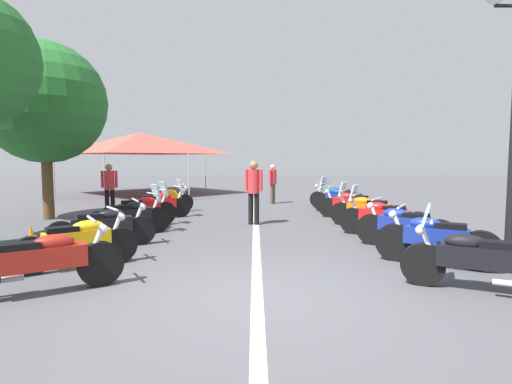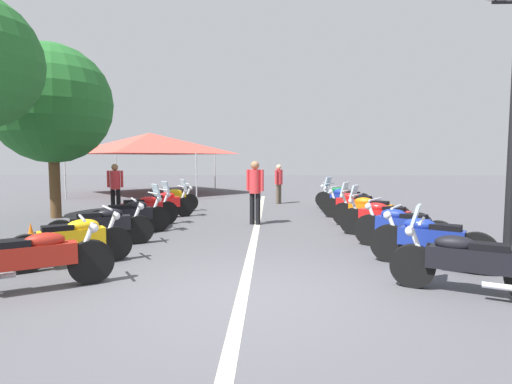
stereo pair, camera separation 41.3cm
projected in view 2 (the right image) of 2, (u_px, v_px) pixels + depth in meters
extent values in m
plane|color=#4C4C51|center=(242.00, 297.00, 5.32)|extent=(80.00, 80.00, 0.00)
cube|color=beige|center=(256.00, 231.00, 10.19)|extent=(18.98, 0.16, 0.01)
cylinder|color=black|center=(91.00, 262.00, 5.90)|extent=(0.46, 0.63, 0.65)
cube|color=maroon|center=(30.00, 256.00, 5.51)|extent=(0.85, 1.15, 0.30)
ellipsoid|color=maroon|center=(45.00, 240.00, 5.58)|extent=(0.49, 0.58, 0.22)
cube|color=black|center=(11.00, 245.00, 5.38)|extent=(0.47, 0.55, 0.12)
cylinder|color=silver|center=(86.00, 242.00, 5.84)|extent=(0.21, 0.28, 0.58)
cylinder|color=silver|center=(82.00, 218.00, 5.80)|extent=(0.55, 0.36, 0.04)
sphere|color=silver|center=(93.00, 228.00, 5.88)|extent=(0.14, 0.14, 0.14)
cylinder|color=black|center=(114.00, 244.00, 7.21)|extent=(0.48, 0.59, 0.62)
cylinder|color=black|center=(26.00, 254.00, 6.45)|extent=(0.48, 0.59, 0.62)
cube|color=#EAB214|center=(72.00, 238.00, 6.81)|extent=(0.84, 1.02, 0.30)
ellipsoid|color=#EAB214|center=(83.00, 226.00, 6.90)|extent=(0.51, 0.57, 0.22)
cube|color=black|center=(57.00, 229.00, 6.68)|extent=(0.49, 0.54, 0.12)
cylinder|color=silver|center=(110.00, 228.00, 7.15)|extent=(0.23, 0.28, 0.58)
cylinder|color=silver|center=(107.00, 208.00, 7.10)|extent=(0.53, 0.39, 0.04)
sphere|color=silver|center=(116.00, 216.00, 7.19)|extent=(0.14, 0.14, 0.14)
cylinder|color=silver|center=(44.00, 255.00, 6.76)|extent=(0.38, 0.49, 0.08)
cylinder|color=black|center=(139.00, 229.00, 8.69)|extent=(0.40, 0.61, 0.62)
cylinder|color=black|center=(60.00, 235.00, 8.05)|extent=(0.40, 0.61, 0.62)
cube|color=black|center=(101.00, 224.00, 8.35)|extent=(0.78, 1.17, 0.30)
ellipsoid|color=black|center=(110.00, 214.00, 8.41)|extent=(0.47, 0.58, 0.22)
cube|color=black|center=(89.00, 216.00, 8.25)|extent=(0.45, 0.55, 0.12)
cylinder|color=silver|center=(136.00, 216.00, 8.64)|extent=(0.19, 0.29, 0.58)
cylinder|color=silver|center=(134.00, 199.00, 8.59)|extent=(0.57, 0.31, 0.04)
sphere|color=silver|center=(141.00, 207.00, 8.67)|extent=(0.14, 0.14, 0.14)
cylinder|color=silver|center=(77.00, 237.00, 8.35)|extent=(0.32, 0.53, 0.08)
cylinder|color=black|center=(157.00, 219.00, 10.11)|extent=(0.51, 0.60, 0.64)
cylinder|color=black|center=(99.00, 224.00, 9.29)|extent=(0.51, 0.60, 0.64)
cube|color=black|center=(129.00, 214.00, 9.68)|extent=(0.88, 1.02, 0.30)
ellipsoid|color=black|center=(136.00, 205.00, 9.77)|extent=(0.52, 0.57, 0.22)
cube|color=black|center=(120.00, 207.00, 9.54)|extent=(0.50, 0.54, 0.12)
cylinder|color=silver|center=(155.00, 207.00, 10.05)|extent=(0.23, 0.27, 0.58)
cylinder|color=silver|center=(153.00, 193.00, 10.00)|extent=(0.51, 0.41, 0.04)
sphere|color=silver|center=(159.00, 199.00, 10.10)|extent=(0.14, 0.14, 0.14)
cylinder|color=silver|center=(110.00, 226.00, 9.61)|extent=(0.40, 0.48, 0.08)
cube|color=silver|center=(156.00, 190.00, 10.04)|extent=(0.36, 0.32, 0.32)
cylinder|color=black|center=(167.00, 213.00, 11.28)|extent=(0.52, 0.59, 0.65)
cylinder|color=black|center=(116.00, 217.00, 10.44)|extent=(0.52, 0.59, 0.65)
cube|color=red|center=(142.00, 208.00, 10.84)|extent=(0.90, 1.02, 0.30)
ellipsoid|color=red|center=(148.00, 200.00, 10.93)|extent=(0.53, 0.57, 0.22)
cube|color=black|center=(134.00, 202.00, 10.70)|extent=(0.50, 0.54, 0.12)
cylinder|color=silver|center=(165.00, 202.00, 11.22)|extent=(0.24, 0.27, 0.58)
cylinder|color=silver|center=(163.00, 190.00, 11.17)|extent=(0.51, 0.42, 0.04)
sphere|color=silver|center=(168.00, 195.00, 11.27)|extent=(0.14, 0.14, 0.14)
cylinder|color=silver|center=(124.00, 219.00, 10.76)|extent=(0.41, 0.48, 0.08)
cube|color=silver|center=(166.00, 187.00, 11.21)|extent=(0.36, 0.32, 0.32)
cylinder|color=black|center=(184.00, 207.00, 12.77)|extent=(0.44, 0.60, 0.62)
cylinder|color=black|center=(136.00, 210.00, 12.05)|extent=(0.44, 0.60, 0.62)
cube|color=red|center=(161.00, 202.00, 12.39)|extent=(0.82, 1.12, 0.30)
ellipsoid|color=red|center=(167.00, 196.00, 12.46)|extent=(0.49, 0.58, 0.22)
cube|color=black|center=(154.00, 197.00, 12.28)|extent=(0.47, 0.55, 0.12)
cylinder|color=silver|center=(182.00, 198.00, 12.71)|extent=(0.21, 0.28, 0.58)
cylinder|color=silver|center=(181.00, 186.00, 12.66)|extent=(0.55, 0.35, 0.04)
sphere|color=silver|center=(186.00, 191.00, 12.75)|extent=(0.14, 0.14, 0.14)
cylinder|color=silver|center=(145.00, 211.00, 12.36)|extent=(0.35, 0.51, 0.08)
cube|color=silver|center=(183.00, 184.00, 12.70)|extent=(0.37, 0.29, 0.32)
cylinder|color=black|center=(189.00, 202.00, 14.11)|extent=(0.44, 0.60, 0.61)
cylinder|color=black|center=(149.00, 205.00, 13.43)|extent=(0.44, 0.60, 0.61)
cube|color=#EAB214|center=(170.00, 198.00, 13.76)|extent=(0.80, 1.08, 0.30)
ellipsoid|color=#EAB214|center=(175.00, 192.00, 13.83)|extent=(0.49, 0.58, 0.22)
cube|color=black|center=(163.00, 193.00, 13.63)|extent=(0.47, 0.55, 0.12)
cylinder|color=silver|center=(188.00, 194.00, 14.06)|extent=(0.21, 0.28, 0.58)
cylinder|color=silver|center=(186.00, 184.00, 14.01)|extent=(0.55, 0.35, 0.04)
sphere|color=silver|center=(191.00, 188.00, 14.10)|extent=(0.14, 0.14, 0.14)
cylinder|color=silver|center=(156.00, 206.00, 13.73)|extent=(0.35, 0.51, 0.08)
cylinder|color=black|center=(413.00, 266.00, 5.73)|extent=(0.39, 0.62, 0.62)
cube|color=black|center=(469.00, 259.00, 5.39)|extent=(0.72, 1.10, 0.30)
ellipsoid|color=black|center=(455.00, 243.00, 5.46)|extent=(0.46, 0.58, 0.22)
cube|color=black|center=(489.00, 248.00, 5.27)|extent=(0.44, 0.55, 0.12)
cylinder|color=silver|center=(418.00, 246.00, 5.68)|extent=(0.19, 0.29, 0.58)
cylinder|color=silver|center=(422.00, 221.00, 5.63)|extent=(0.58, 0.30, 0.04)
sphere|color=silver|center=(410.00, 231.00, 5.71)|extent=(0.14, 0.14, 0.14)
cylinder|color=silver|center=(507.00, 287.00, 5.06)|extent=(0.31, 0.53, 0.08)
cube|color=silver|center=(416.00, 215.00, 5.66)|extent=(0.38, 0.26, 0.32)
cylinder|color=black|center=(389.00, 243.00, 7.14)|extent=(0.47, 0.65, 0.67)
cylinder|color=black|center=(476.00, 253.00, 6.39)|extent=(0.47, 0.65, 0.67)
cube|color=navy|center=(431.00, 237.00, 6.75)|extent=(0.78, 1.03, 0.30)
ellipsoid|color=navy|center=(420.00, 225.00, 6.83)|extent=(0.49, 0.58, 0.22)
cube|color=black|center=(446.00, 228.00, 6.61)|extent=(0.47, 0.55, 0.12)
cylinder|color=silver|center=(393.00, 227.00, 7.08)|extent=(0.21, 0.28, 0.58)
cylinder|color=silver|center=(396.00, 207.00, 7.03)|extent=(0.55, 0.35, 0.04)
sphere|color=silver|center=(387.00, 215.00, 7.12)|extent=(0.14, 0.14, 0.14)
cylinder|color=silver|center=(456.00, 259.00, 6.40)|extent=(0.35, 0.51, 0.08)
cylinder|color=black|center=(370.00, 230.00, 8.50)|extent=(0.51, 0.62, 0.66)
cylinder|color=black|center=(438.00, 238.00, 7.65)|extent=(0.51, 0.62, 0.66)
cube|color=navy|center=(402.00, 225.00, 8.06)|extent=(0.84, 0.99, 0.30)
ellipsoid|color=navy|center=(394.00, 214.00, 8.15)|extent=(0.52, 0.57, 0.22)
cube|color=black|center=(414.00, 217.00, 7.91)|extent=(0.50, 0.54, 0.12)
cylinder|color=silver|center=(373.00, 216.00, 8.43)|extent=(0.23, 0.27, 0.58)
cylinder|color=silver|center=(375.00, 199.00, 8.38)|extent=(0.52, 0.40, 0.04)
sphere|color=silver|center=(368.00, 206.00, 8.49)|extent=(0.14, 0.14, 0.14)
cylinder|color=silver|center=(420.00, 243.00, 7.69)|extent=(0.39, 0.49, 0.08)
cylinder|color=black|center=(353.00, 221.00, 9.75)|extent=(0.46, 0.63, 0.65)
cylinder|color=black|center=(418.00, 227.00, 8.92)|extent=(0.46, 0.63, 0.65)
cube|color=red|center=(384.00, 216.00, 9.32)|extent=(0.83, 1.12, 0.30)
ellipsoid|color=red|center=(377.00, 207.00, 9.40)|extent=(0.49, 0.58, 0.22)
cube|color=black|center=(394.00, 209.00, 9.18)|extent=(0.47, 0.55, 0.12)
cylinder|color=silver|center=(355.00, 209.00, 9.69)|extent=(0.21, 0.28, 0.58)
cylinder|color=silver|center=(357.00, 194.00, 9.64)|extent=(0.55, 0.36, 0.04)
sphere|color=silver|center=(351.00, 201.00, 9.73)|extent=(0.14, 0.14, 0.14)
cylinder|color=silver|center=(402.00, 231.00, 8.94)|extent=(0.35, 0.51, 0.08)
cube|color=silver|center=(354.00, 191.00, 9.67)|extent=(0.37, 0.29, 0.32)
cylinder|color=black|center=(344.00, 214.00, 11.08)|extent=(0.45, 0.61, 0.63)
cylinder|color=black|center=(399.00, 218.00, 10.24)|extent=(0.45, 0.61, 0.63)
cube|color=orange|center=(371.00, 209.00, 10.65)|extent=(0.84, 1.11, 0.30)
ellipsoid|color=orange|center=(364.00, 202.00, 10.73)|extent=(0.50, 0.58, 0.22)
cube|color=black|center=(379.00, 203.00, 10.51)|extent=(0.47, 0.54, 0.12)
cylinder|color=silver|center=(346.00, 203.00, 11.02)|extent=(0.21, 0.28, 0.58)
cylinder|color=silver|center=(348.00, 190.00, 10.97)|extent=(0.55, 0.36, 0.04)
sphere|color=silver|center=(342.00, 196.00, 11.07)|extent=(0.14, 0.14, 0.14)
cylinder|color=silver|center=(385.00, 222.00, 10.27)|extent=(0.36, 0.51, 0.08)
cube|color=silver|center=(345.00, 188.00, 11.01)|extent=(0.37, 0.29, 0.32)
cylinder|color=black|center=(332.00, 208.00, 12.56)|extent=(0.45, 0.60, 0.62)
cylinder|color=black|center=(381.00, 211.00, 11.71)|extent=(0.45, 0.60, 0.62)
cube|color=red|center=(356.00, 203.00, 12.12)|extent=(0.85, 1.13, 0.30)
ellipsoid|color=red|center=(350.00, 197.00, 12.21)|extent=(0.50, 0.58, 0.22)
cube|color=black|center=(363.00, 198.00, 11.98)|extent=(0.47, 0.54, 0.12)
cylinder|color=silver|center=(334.00, 198.00, 12.50)|extent=(0.21, 0.28, 0.58)
cylinder|color=silver|center=(335.00, 187.00, 12.45)|extent=(0.55, 0.36, 0.04)
sphere|color=silver|center=(331.00, 192.00, 12.55)|extent=(0.14, 0.14, 0.14)
cylinder|color=silver|center=(368.00, 214.00, 11.74)|extent=(0.36, 0.51, 0.08)
cylinder|color=black|center=(327.00, 202.00, 13.88)|extent=(0.49, 0.62, 0.66)
cylinder|color=black|center=(365.00, 205.00, 13.05)|extent=(0.49, 0.62, 0.66)
cube|color=navy|center=(346.00, 198.00, 13.45)|extent=(0.83, 1.01, 0.30)
ellipsoid|color=navy|center=(341.00, 192.00, 13.54)|extent=(0.51, 0.58, 0.22)
cube|color=black|center=(352.00, 193.00, 13.30)|extent=(0.49, 0.54, 0.12)
cylinder|color=silver|center=(329.00, 194.00, 13.82)|extent=(0.22, 0.28, 0.58)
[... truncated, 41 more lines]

